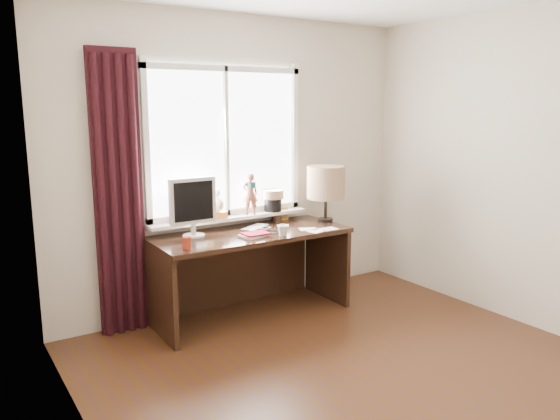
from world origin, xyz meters
TOP-DOWN VIEW (x-y plane):
  - floor at (0.00, 0.00)m, footprint 3.50×4.00m
  - wall_back at (0.00, 2.00)m, footprint 3.50×0.00m
  - wall_left at (-1.75, 0.00)m, footprint 0.00×4.00m
  - laptop at (-0.01, 1.71)m, footprint 0.35×0.32m
  - mug at (0.06, 1.37)m, footprint 0.13×0.13m
  - red_cup at (-0.78, 1.43)m, footprint 0.07×0.07m
  - window at (-0.13, 1.95)m, footprint 1.52×0.21m
  - curtain at (-1.13, 1.91)m, footprint 0.38×0.09m
  - desk at (-0.10, 1.73)m, footprint 1.70×0.70m
  - monitor at (-0.58, 1.75)m, footprint 0.40×0.18m
  - notebook_stack at (-0.15, 1.48)m, footprint 0.25×0.20m
  - brush_holder at (0.32, 1.88)m, footprint 0.09×0.09m
  - icon_frame at (0.42, 1.91)m, footprint 0.10×0.04m
  - table_lamp at (0.70, 1.63)m, footprint 0.35×0.35m
  - loose_papers at (0.43, 1.39)m, footprint 0.32×0.25m
  - desk_cables at (0.10, 1.62)m, footprint 0.29×0.49m

SIDE VIEW (x-z plane):
  - floor at x=0.00m, z-range 0.00..0.00m
  - desk at x=-0.10m, z-range 0.13..0.88m
  - loose_papers at x=0.43m, z-range 0.75..0.75m
  - desk_cables at x=0.10m, z-range 0.75..0.76m
  - laptop at x=-0.01m, z-range 0.75..0.77m
  - notebook_stack at x=-0.15m, z-range 0.75..0.78m
  - red_cup at x=-0.78m, z-range 0.75..0.84m
  - mug at x=0.06m, z-range 0.75..0.85m
  - brush_holder at x=0.32m, z-range 0.69..0.94m
  - icon_frame at x=0.42m, z-range 0.75..0.88m
  - monitor at x=-0.58m, z-range 0.78..1.27m
  - table_lamp at x=0.70m, z-range 0.85..1.37m
  - curtain at x=-1.13m, z-range -0.01..2.24m
  - wall_back at x=0.00m, z-range 0.00..2.60m
  - wall_left at x=-1.75m, z-range 0.00..2.60m
  - window at x=-0.13m, z-range 0.61..2.01m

